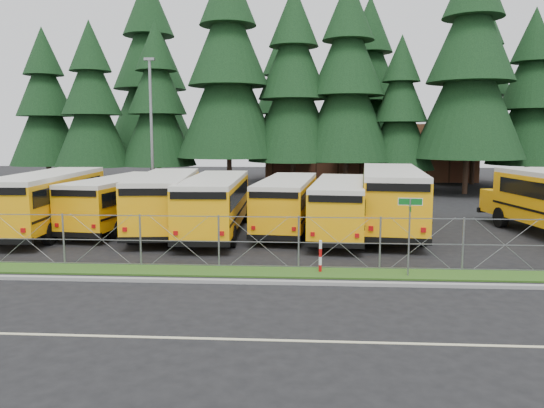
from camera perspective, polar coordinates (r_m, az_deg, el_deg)
The scene contains 29 objects.
ground at distance 20.99m, azimuth 5.65°, elevation -6.29°, with size 120.00×120.00×0.00m, color black.
curb at distance 17.98m, azimuth 5.99°, elevation -8.47°, with size 50.00×0.25×0.12m, color gray.
grass_verge at distance 19.34m, azimuth 5.83°, elevation -7.41°, with size 50.00×1.40×0.06m, color #234B15.
road_lane_line at distance 13.37m, azimuth 6.85°, elevation -14.50°, with size 50.00×0.12×0.01m, color beige.
chainlink_fence at distance 19.80m, azimuth 5.79°, elevation -4.17°, with size 44.00×0.10×2.00m, color gray, non-canonical shape.
brick_building at distance 60.78m, azimuth 10.09°, elevation 5.56°, with size 22.00×10.00×6.00m, color brown.
bus_0 at distance 29.43m, azimuth -22.64°, elevation 0.17°, with size 2.74×11.62×3.05m, color #FFA608, non-canonical shape.
bus_1 at distance 29.39m, azimuth -15.74°, elevation 0.16°, with size 2.46×10.43×2.73m, color #FFA608, non-canonical shape.
bus_2 at distance 27.96m, azimuth -11.28°, elevation 0.16°, with size 2.66×11.29×2.96m, color #FFA608, non-canonical shape.
bus_3 at distance 26.67m, azimuth -6.02°, elevation -0.15°, with size 2.61×11.05×2.90m, color #FFA608, non-canonical shape.
bus_4 at distance 27.64m, azimuth 1.71°, elevation -0.02°, with size 2.45×10.39×2.72m, color #FFA608, non-canonical shape.
bus_5 at distance 26.35m, azimuth 7.32°, elevation -0.43°, with size 2.48×10.49×2.75m, color #FFA608, non-canonical shape.
bus_6 at distance 27.99m, azimuth 12.65°, elevation 0.42°, with size 2.91×12.35×3.24m, color #FFA608, non-canonical shape.
street_sign at distance 19.04m, azimuth 14.59°, elevation -1.68°, with size 0.84×0.55×2.81m.
striped_bollard at distance 19.31m, azimuth 5.22°, elevation -5.67°, with size 0.11×0.11×1.20m, color #B20C0C.
light_standard at distance 38.00m, azimuth -12.84°, elevation 8.12°, with size 0.70×0.35×10.14m.
conifer_0 at distance 53.31m, azimuth -23.18°, elevation 9.42°, with size 6.59×6.59×14.58m, color black, non-canonical shape.
conifer_1 at distance 49.25m, azimuth -18.79°, elevation 9.88°, with size 6.63×6.63×14.67m, color black, non-canonical shape.
conifer_2 at distance 48.62m, azimuth -12.24°, elevation 10.26°, with size 6.72×6.72×14.86m, color black, non-canonical shape.
conifer_3 at distance 47.14m, azimuth -4.71°, elevation 13.68°, with size 9.08×9.08×20.09m, color black, non-canonical shape.
conifer_4 at distance 46.98m, azimuth 2.33°, elevation 12.20°, with size 7.97×7.97×17.62m, color black, non-canonical shape.
conifer_5 at distance 46.79m, azimuth 8.10°, elevation 12.51°, with size 8.22×8.22×18.19m, color black, non-canonical shape.
conifer_6 at distance 47.01m, azimuth 13.61°, elevation 9.35°, with size 6.01×6.01×13.29m, color black, non-canonical shape.
conifer_7 at distance 47.36m, azimuth 20.57°, elevation 13.29°, with size 9.15×9.15×20.24m, color black, non-canonical shape.
conifer_8 at distance 51.78m, azimuth 26.11°, elevation 9.97°, with size 7.11×7.11×15.73m, color black, non-canonical shape.
conifer_10 at distance 56.51m, azimuth -12.99°, elevation 12.92°, with size 9.46×9.46×20.92m, color black, non-canonical shape.
conifer_11 at distance 56.50m, azimuth 0.92°, elevation 10.44°, with size 7.08×7.08×15.67m, color black, non-canonical shape.
conifer_12 at distance 52.89m, azimuth 10.34°, elevation 11.76°, with size 8.12×8.12×17.96m, color black, non-canonical shape.
conifer_13 at distance 56.57m, azimuth 21.12°, elevation 11.69°, with size 8.65×8.65×19.13m, color black, non-canonical shape.
Camera 1 is at (-0.76, -20.37, 5.02)m, focal length 35.00 mm.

